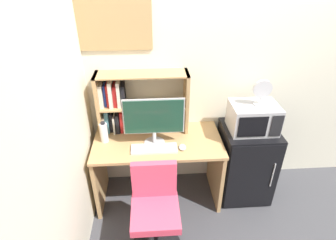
{
  "coord_description": "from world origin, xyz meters",
  "views": [
    {
      "loc": [
        -0.97,
        -2.57,
        2.32
      ],
      "look_at": [
        -0.81,
        -0.36,
        1.0
      ],
      "focal_mm": 29.42,
      "sensor_mm": 36.0,
      "label": 1
    }
  ],
  "objects_px": {
    "monitor": "(154,119)",
    "microwave": "(253,117)",
    "hutch_bookshelf": "(128,102)",
    "desk_chair": "(155,215)",
    "water_bottle": "(104,132)",
    "wall_corkboard": "(112,22)",
    "keyboard": "(154,149)",
    "desk_fan": "(262,91)",
    "mini_fridge": "(245,162)",
    "computer_mouse": "(182,147)"
  },
  "relations": [
    {
      "from": "keyboard",
      "to": "water_bottle",
      "type": "xyz_separation_m",
      "value": [
        -0.48,
        0.17,
        0.09
      ]
    },
    {
      "from": "hutch_bookshelf",
      "to": "computer_mouse",
      "type": "distance_m",
      "value": 0.7
    },
    {
      "from": "hutch_bookshelf",
      "to": "mini_fridge",
      "type": "distance_m",
      "value": 1.4
    },
    {
      "from": "desk_chair",
      "to": "mini_fridge",
      "type": "bearing_deg",
      "value": 32.47
    },
    {
      "from": "keyboard",
      "to": "mini_fridge",
      "type": "xyz_separation_m",
      "value": [
        0.98,
        0.16,
        -0.35
      ]
    },
    {
      "from": "water_bottle",
      "to": "wall_corkboard",
      "type": "relative_size",
      "value": 0.31
    },
    {
      "from": "desk_chair",
      "to": "microwave",
      "type": "bearing_deg",
      "value": 32.59
    },
    {
      "from": "mini_fridge",
      "to": "desk_fan",
      "type": "xyz_separation_m",
      "value": [
        0.03,
        -0.0,
        0.84
      ]
    },
    {
      "from": "hutch_bookshelf",
      "to": "microwave",
      "type": "distance_m",
      "value": 1.24
    },
    {
      "from": "wall_corkboard",
      "to": "desk_chair",
      "type": "bearing_deg",
      "value": -71.05
    },
    {
      "from": "water_bottle",
      "to": "wall_corkboard",
      "type": "xyz_separation_m",
      "value": [
        0.15,
        0.29,
        0.97
      ]
    },
    {
      "from": "computer_mouse",
      "to": "microwave",
      "type": "bearing_deg",
      "value": 12.84
    },
    {
      "from": "wall_corkboard",
      "to": "monitor",
      "type": "bearing_deg",
      "value": -46.98
    },
    {
      "from": "desk_fan",
      "to": "wall_corkboard",
      "type": "xyz_separation_m",
      "value": [
        -1.34,
        0.31,
        0.57
      ]
    },
    {
      "from": "microwave",
      "to": "wall_corkboard",
      "type": "xyz_separation_m",
      "value": [
        -1.31,
        0.31,
        0.85
      ]
    },
    {
      "from": "hutch_bookshelf",
      "to": "desk_chair",
      "type": "distance_m",
      "value": 1.11
    },
    {
      "from": "monitor",
      "to": "desk_fan",
      "type": "xyz_separation_m",
      "value": [
        1.0,
        0.05,
        0.23
      ]
    },
    {
      "from": "monitor",
      "to": "water_bottle",
      "type": "xyz_separation_m",
      "value": [
        -0.49,
        0.07,
        -0.17
      ]
    },
    {
      "from": "desk_chair",
      "to": "water_bottle",
      "type": "bearing_deg",
      "value": 126.13
    },
    {
      "from": "computer_mouse",
      "to": "monitor",
      "type": "bearing_deg",
      "value": 158.36
    },
    {
      "from": "mini_fridge",
      "to": "desk_chair",
      "type": "height_order",
      "value": "desk_chair"
    },
    {
      "from": "hutch_bookshelf",
      "to": "water_bottle",
      "type": "xyz_separation_m",
      "value": [
        -0.24,
        -0.2,
        -0.23
      ]
    },
    {
      "from": "monitor",
      "to": "microwave",
      "type": "height_order",
      "value": "monitor"
    },
    {
      "from": "hutch_bookshelf",
      "to": "microwave",
      "type": "relative_size",
      "value": 1.98
    },
    {
      "from": "mini_fridge",
      "to": "desk_chair",
      "type": "xyz_separation_m",
      "value": [
        -0.99,
        -0.63,
        -0.02
      ]
    },
    {
      "from": "hutch_bookshelf",
      "to": "desk_chair",
      "type": "relative_size",
      "value": 1.03
    },
    {
      "from": "keyboard",
      "to": "microwave",
      "type": "bearing_deg",
      "value": 9.2
    },
    {
      "from": "monitor",
      "to": "microwave",
      "type": "bearing_deg",
      "value": 3.4
    },
    {
      "from": "keyboard",
      "to": "hutch_bookshelf",
      "type": "bearing_deg",
      "value": 123.38
    },
    {
      "from": "monitor",
      "to": "mini_fridge",
      "type": "distance_m",
      "value": 1.15
    },
    {
      "from": "keyboard",
      "to": "desk_fan",
      "type": "xyz_separation_m",
      "value": [
        1.01,
        0.15,
        0.49
      ]
    },
    {
      "from": "keyboard",
      "to": "desk_fan",
      "type": "relative_size",
      "value": 1.7
    },
    {
      "from": "mini_fridge",
      "to": "microwave",
      "type": "xyz_separation_m",
      "value": [
        0.0,
        0.0,
        0.56
      ]
    },
    {
      "from": "computer_mouse",
      "to": "water_bottle",
      "type": "bearing_deg",
      "value": 166.99
    },
    {
      "from": "water_bottle",
      "to": "desk_fan",
      "type": "relative_size",
      "value": 0.86
    },
    {
      "from": "wall_corkboard",
      "to": "keyboard",
      "type": "bearing_deg",
      "value": -54.29
    },
    {
      "from": "monitor",
      "to": "keyboard",
      "type": "relative_size",
      "value": 1.31
    },
    {
      "from": "mini_fridge",
      "to": "hutch_bookshelf",
      "type": "bearing_deg",
      "value": 170.13
    },
    {
      "from": "mini_fridge",
      "to": "wall_corkboard",
      "type": "height_order",
      "value": "wall_corkboard"
    },
    {
      "from": "hutch_bookshelf",
      "to": "wall_corkboard",
      "type": "height_order",
      "value": "wall_corkboard"
    },
    {
      "from": "mini_fridge",
      "to": "desk_chair",
      "type": "relative_size",
      "value": 0.96
    },
    {
      "from": "desk_fan",
      "to": "desk_chair",
      "type": "relative_size",
      "value": 0.29
    },
    {
      "from": "keyboard",
      "to": "computer_mouse",
      "type": "bearing_deg",
      "value": -0.72
    },
    {
      "from": "monitor",
      "to": "computer_mouse",
      "type": "distance_m",
      "value": 0.38
    },
    {
      "from": "hutch_bookshelf",
      "to": "keyboard",
      "type": "distance_m",
      "value": 0.54
    },
    {
      "from": "computer_mouse",
      "to": "mini_fridge",
      "type": "height_order",
      "value": "mini_fridge"
    },
    {
      "from": "desk_fan",
      "to": "wall_corkboard",
      "type": "relative_size",
      "value": 0.36
    },
    {
      "from": "hutch_bookshelf",
      "to": "water_bottle",
      "type": "distance_m",
      "value": 0.38
    },
    {
      "from": "desk_fan",
      "to": "hutch_bookshelf",
      "type": "bearing_deg",
      "value": 170.28
    },
    {
      "from": "monitor",
      "to": "desk_fan",
      "type": "height_order",
      "value": "desk_fan"
    }
  ]
}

